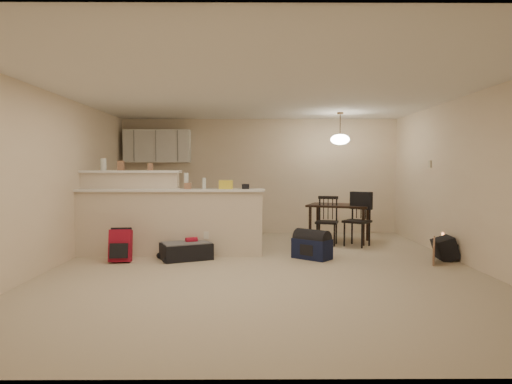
{
  "coord_description": "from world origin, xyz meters",
  "views": [
    {
      "loc": [
        -0.15,
        -6.51,
        1.43
      ],
      "look_at": [
        -0.1,
        0.7,
        1.05
      ],
      "focal_mm": 32.0,
      "sensor_mm": 36.0,
      "label": 1
    }
  ],
  "objects_px": {
    "black_daypack": "(445,249)",
    "dining_chair_near": "(327,221)",
    "dining_chair_far": "(357,220)",
    "pendant_lamp": "(340,139)",
    "navy_duffel": "(312,249)",
    "dining_table": "(339,209)",
    "suitcase": "(186,251)",
    "red_backpack": "(121,246)"
  },
  "relations": [
    {
      "from": "dining_chair_far",
      "to": "navy_duffel",
      "type": "height_order",
      "value": "dining_chair_far"
    },
    {
      "from": "pendant_lamp",
      "to": "navy_duffel",
      "type": "height_order",
      "value": "pendant_lamp"
    },
    {
      "from": "red_backpack",
      "to": "dining_chair_near",
      "type": "bearing_deg",
      "value": 19.29
    },
    {
      "from": "pendant_lamp",
      "to": "dining_chair_far",
      "type": "xyz_separation_m",
      "value": [
        0.23,
        -0.52,
        -1.51
      ]
    },
    {
      "from": "pendant_lamp",
      "to": "black_daypack",
      "type": "xyz_separation_m",
      "value": [
        1.32,
        -1.78,
        -1.82
      ]
    },
    {
      "from": "dining_table",
      "to": "suitcase",
      "type": "height_order",
      "value": "dining_table"
    },
    {
      "from": "dining_table",
      "to": "red_backpack",
      "type": "xyz_separation_m",
      "value": [
        -3.7,
        -1.9,
        -0.39
      ]
    },
    {
      "from": "red_backpack",
      "to": "black_daypack",
      "type": "distance_m",
      "value": 5.02
    },
    {
      "from": "suitcase",
      "to": "red_backpack",
      "type": "relative_size",
      "value": 1.54
    },
    {
      "from": "red_backpack",
      "to": "black_daypack",
      "type": "bearing_deg",
      "value": -3.56
    },
    {
      "from": "suitcase",
      "to": "red_backpack",
      "type": "height_order",
      "value": "red_backpack"
    },
    {
      "from": "suitcase",
      "to": "red_backpack",
      "type": "xyz_separation_m",
      "value": [
        -0.97,
        -0.19,
        0.12
      ]
    },
    {
      "from": "dining_table",
      "to": "red_backpack",
      "type": "bearing_deg",
      "value": -131.41
    },
    {
      "from": "dining_chair_near",
      "to": "red_backpack",
      "type": "bearing_deg",
      "value": -138.81
    },
    {
      "from": "dining_chair_far",
      "to": "suitcase",
      "type": "distance_m",
      "value": 3.2
    },
    {
      "from": "dining_chair_far",
      "to": "black_daypack",
      "type": "height_order",
      "value": "dining_chair_far"
    },
    {
      "from": "dining_chair_near",
      "to": "navy_duffel",
      "type": "relative_size",
      "value": 1.55
    },
    {
      "from": "pendant_lamp",
      "to": "red_backpack",
      "type": "bearing_deg",
      "value": -152.85
    },
    {
      "from": "pendant_lamp",
      "to": "black_daypack",
      "type": "height_order",
      "value": "pendant_lamp"
    },
    {
      "from": "navy_duffel",
      "to": "dining_chair_near",
      "type": "bearing_deg",
      "value": 110.67
    },
    {
      "from": "red_backpack",
      "to": "black_daypack",
      "type": "relative_size",
      "value": 1.26
    },
    {
      "from": "dining_chair_far",
      "to": "red_backpack",
      "type": "height_order",
      "value": "dining_chair_far"
    },
    {
      "from": "pendant_lamp",
      "to": "suitcase",
      "type": "height_order",
      "value": "pendant_lamp"
    },
    {
      "from": "red_backpack",
      "to": "navy_duffel",
      "type": "height_order",
      "value": "red_backpack"
    },
    {
      "from": "red_backpack",
      "to": "navy_duffel",
      "type": "bearing_deg",
      "value": -0.65
    },
    {
      "from": "dining_chair_near",
      "to": "suitcase",
      "type": "height_order",
      "value": "dining_chair_near"
    },
    {
      "from": "dining_chair_far",
      "to": "suitcase",
      "type": "xyz_separation_m",
      "value": [
        -2.95,
        -1.19,
        -0.36
      ]
    },
    {
      "from": "pendant_lamp",
      "to": "dining_chair_near",
      "type": "distance_m",
      "value": 1.61
    },
    {
      "from": "navy_duffel",
      "to": "dining_table",
      "type": "bearing_deg",
      "value": 105.46
    },
    {
      "from": "dining_table",
      "to": "navy_duffel",
      "type": "relative_size",
      "value": 2.34
    },
    {
      "from": "dining_table",
      "to": "pendant_lamp",
      "type": "height_order",
      "value": "pendant_lamp"
    },
    {
      "from": "dining_table",
      "to": "red_backpack",
      "type": "height_order",
      "value": "dining_table"
    },
    {
      "from": "pendant_lamp",
      "to": "navy_duffel",
      "type": "distance_m",
      "value": 2.59
    },
    {
      "from": "dining_chair_near",
      "to": "black_daypack",
      "type": "distance_m",
      "value": 2.17
    },
    {
      "from": "dining_chair_far",
      "to": "suitcase",
      "type": "relative_size",
      "value": 1.29
    },
    {
      "from": "suitcase",
      "to": "navy_duffel",
      "type": "relative_size",
      "value": 1.29
    },
    {
      "from": "dining_chair_far",
      "to": "black_daypack",
      "type": "relative_size",
      "value": 2.5
    },
    {
      "from": "dining_table",
      "to": "navy_duffel",
      "type": "xyz_separation_m",
      "value": [
        -0.75,
        -1.68,
        -0.48
      ]
    },
    {
      "from": "red_backpack",
      "to": "navy_duffel",
      "type": "xyz_separation_m",
      "value": [
        2.95,
        0.22,
        -0.09
      ]
    },
    {
      "from": "dining_table",
      "to": "pendant_lamp",
      "type": "relative_size",
      "value": 2.2
    },
    {
      "from": "black_daypack",
      "to": "dining_chair_near",
      "type": "bearing_deg",
      "value": 53.14
    },
    {
      "from": "dining_chair_far",
      "to": "navy_duffel",
      "type": "relative_size",
      "value": 1.67
    }
  ]
}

